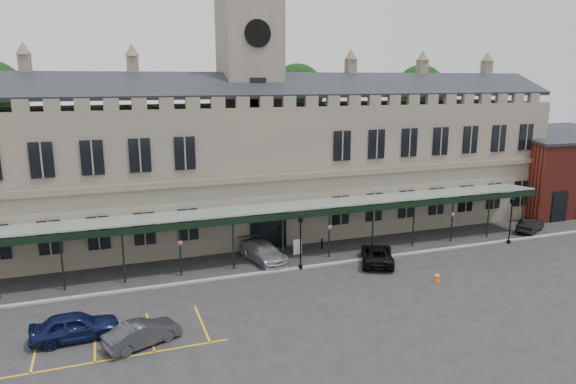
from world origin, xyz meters
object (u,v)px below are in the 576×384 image
object	(u,v)px
car_left_b	(143,333)
car_right_b	(530,225)
lamp_post_right	(511,216)
sign_board	(297,247)
lamp_post_mid	(301,236)
traffic_cone	(437,277)
car_van	(377,254)
clock_tower	(250,92)
station_building	(251,166)
car_taxi	(263,252)
car_left_a	(75,326)

from	to	relation	value
car_left_b	car_right_b	xyz separation A→B (m)	(36.50, 9.46, -0.00)
lamp_post_right	sign_board	xyz separation A→B (m)	(-18.71, 3.67, -1.91)
lamp_post_right	car_left_b	world-z (taller)	lamp_post_right
car_left_b	lamp_post_right	bearing A→B (deg)	-99.07
car_left_b	lamp_post_mid	bearing A→B (deg)	-79.69
sign_board	car_right_b	size ratio (longest dim) A/B	0.31
traffic_cone	car_van	bearing A→B (deg)	113.27
lamp_post_mid	car_right_b	world-z (taller)	lamp_post_mid
clock_tower	lamp_post_right	bearing A→B (deg)	-28.18
station_building	traffic_cone	world-z (taller)	station_building
car_taxi	lamp_post_right	bearing A→B (deg)	-20.78
lamp_post_right	car_left_a	bearing A→B (deg)	-171.21
car_left_a	car_left_b	xyz separation A→B (m)	(3.50, -1.88, -0.11)
traffic_cone	sign_board	distance (m)	11.59
sign_board	car_taxi	distance (m)	3.22
clock_tower	car_right_b	size ratio (longest dim) A/B	5.99
station_building	lamp_post_mid	bearing A→B (deg)	-85.64
sign_board	car_left_a	size ratio (longest dim) A/B	0.27
station_building	sign_board	world-z (taller)	station_building
car_right_b	car_left_b	bearing A→B (deg)	75.83
station_building	lamp_post_mid	size ratio (longest dim) A/B	13.57
sign_board	car_right_b	distance (m)	23.25
lamp_post_mid	car_left_a	bearing A→B (deg)	-159.49
car_taxi	car_van	distance (m)	9.05
station_building	car_van	bearing A→B (deg)	-58.25
clock_tower	traffic_cone	size ratio (longest dim) A/B	32.92
clock_tower	car_van	xyz separation A→B (m)	(7.00, -11.40, -12.39)
lamp_post_mid	traffic_cone	size ratio (longest dim) A/B	5.87
sign_board	car_left_a	xyz separation A→B (m)	(-16.81, -9.17, 0.17)
lamp_post_mid	car_taxi	bearing A→B (deg)	129.22
lamp_post_mid	sign_board	xyz separation A→B (m)	(1.01, 3.26, -1.99)
car_left_b	car_van	distance (m)	19.77
station_building	traffic_cone	distance (m)	19.58
clock_tower	car_right_b	distance (m)	29.30
clock_tower	car_taxi	world-z (taller)	clock_tower
station_building	car_van	world-z (taller)	station_building
sign_board	lamp_post_mid	bearing A→B (deg)	-112.80
lamp_post_mid	car_left_b	size ratio (longest dim) A/B	1.06
car_van	car_left_a	bearing A→B (deg)	39.50
station_building	sign_board	xyz separation A→B (m)	(1.81, -7.23, -5.84)
car_right_b	sign_board	bearing A→B (deg)	57.38
lamp_post_mid	car_left_b	bearing A→B (deg)	-147.65
car_right_b	lamp_post_mid	bearing A→B (deg)	65.24
lamp_post_mid	car_taxi	distance (m)	3.88
traffic_cone	sign_board	size ratio (longest dim) A/B	0.59
lamp_post_mid	lamp_post_right	xyz separation A→B (m)	(19.72, -0.42, -0.08)
traffic_cone	car_taxi	size ratio (longest dim) A/B	0.14
car_taxi	car_van	bearing A→B (deg)	-35.33
traffic_cone	car_van	distance (m)	5.36
clock_tower	car_left_b	distance (m)	24.98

